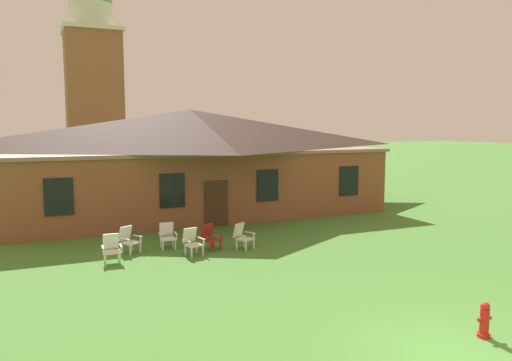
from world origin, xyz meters
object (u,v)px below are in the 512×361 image
at_px(lawn_chair_right_end, 210,236).
at_px(lawn_chair_middle, 192,241).
at_px(lawn_chair_near_door, 129,239).
at_px(lawn_chair_left_end, 167,235).
at_px(fire_hydrant, 484,320).
at_px(lawn_chair_far_side, 243,236).
at_px(lawn_chair_by_porch, 111,248).

bearing_deg(lawn_chair_right_end, lawn_chair_middle, -150.17).
bearing_deg(lawn_chair_near_door, lawn_chair_right_end, -14.93).
bearing_deg(lawn_chair_left_end, fire_hydrant, -66.34).
bearing_deg(lawn_chair_middle, lawn_chair_right_end, 29.83).
distance_m(lawn_chair_near_door, lawn_chair_far_side, 4.14).
distance_m(lawn_chair_middle, fire_hydrant, 9.89).
height_order(lawn_chair_by_porch, lawn_chair_left_end, same).
distance_m(lawn_chair_by_porch, lawn_chair_left_end, 2.43).
bearing_deg(lawn_chair_left_end, lawn_chair_middle, -65.36).
relative_size(lawn_chair_by_porch, lawn_chair_left_end, 1.00).
height_order(lawn_chair_left_end, lawn_chair_far_side, same).
bearing_deg(lawn_chair_middle, lawn_chair_left_end, 114.64).
height_order(lawn_chair_far_side, fire_hydrant, lawn_chair_far_side).
distance_m(lawn_chair_near_door, lawn_chair_left_end, 1.43).
bearing_deg(lawn_chair_by_porch, fire_hydrant, -54.05).
bearing_deg(lawn_chair_left_end, lawn_chair_far_side, -25.17).
bearing_deg(fire_hydrant, lawn_chair_far_side, 102.20).
distance_m(lawn_chair_right_end, lawn_chair_far_side, 1.21).
bearing_deg(lawn_chair_by_porch, lawn_chair_left_end, 27.36).
bearing_deg(lawn_chair_right_end, lawn_chair_left_end, 149.59).
height_order(lawn_chair_middle, fire_hydrant, lawn_chair_middle).
xyz_separation_m(lawn_chair_far_side, fire_hydrant, (1.98, -9.15, -0.12)).
distance_m(lawn_chair_near_door, lawn_chair_middle, 2.36).
height_order(lawn_chair_left_end, fire_hydrant, lawn_chair_left_end).
xyz_separation_m(lawn_chair_left_end, fire_hydrant, (4.54, -10.35, -0.12)).
bearing_deg(lawn_chair_by_porch, lawn_chair_near_door, 55.05).
bearing_deg(lawn_chair_near_door, lawn_chair_far_side, -15.87).
bearing_deg(lawn_chair_far_side, lawn_chair_right_end, 161.86).
bearing_deg(fire_hydrant, lawn_chair_near_door, 120.11).
bearing_deg(lawn_chair_right_end, lawn_chair_by_porch, -175.28).
distance_m(lawn_chair_middle, lawn_chair_far_side, 1.97).
height_order(lawn_chair_by_porch, lawn_chair_near_door, same).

